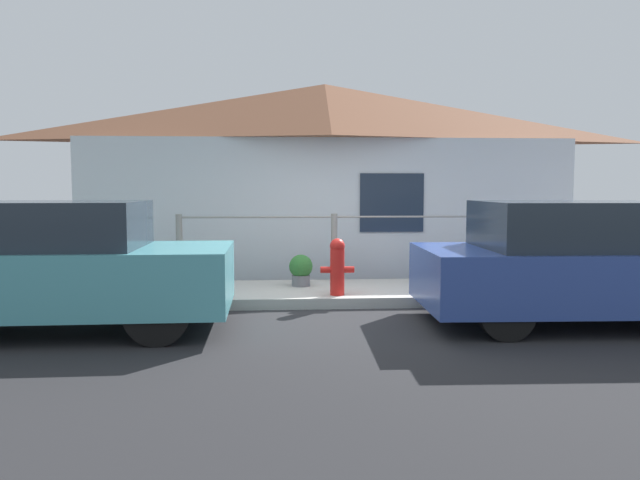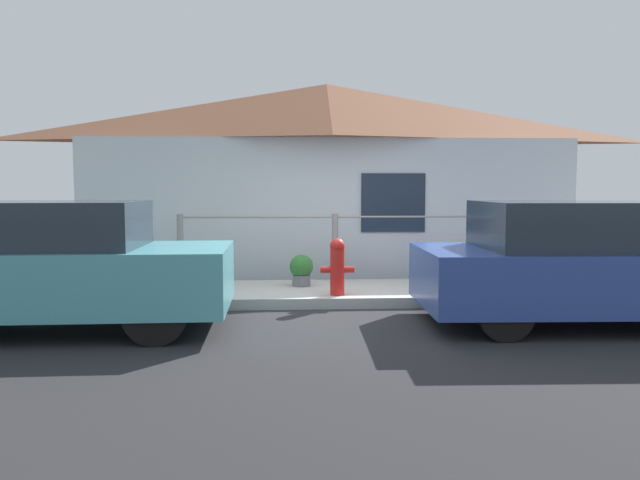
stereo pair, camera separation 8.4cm
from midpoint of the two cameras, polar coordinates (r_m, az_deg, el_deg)
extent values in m
plane|color=#262628|center=(8.32, 2.55, -6.35)|extent=(60.00, 60.00, 0.00)
cube|color=#B2AFA8|center=(9.15, 2.00, -4.86)|extent=(24.00, 1.72, 0.15)
cube|color=silver|center=(10.69, 1.19, 2.78)|extent=(8.56, 0.12, 2.46)
cube|color=#1E2838|center=(10.76, 6.93, 3.41)|extent=(1.10, 0.04, 1.00)
pyramid|color=#A36647|center=(11.80, 0.81, 11.53)|extent=(8.96, 2.20, 1.06)
cylinder|color=gray|center=(9.87, -12.40, -0.74)|extent=(0.10, 0.10, 1.06)
cylinder|color=gray|center=(9.78, 1.63, -0.68)|extent=(0.10, 0.10, 1.06)
cylinder|color=gray|center=(10.26, 15.10, -0.59)|extent=(0.10, 0.10, 1.06)
cylinder|color=gray|center=(9.74, 1.63, 2.13)|extent=(4.80, 0.03, 0.03)
cube|color=teal|center=(7.54, -22.14, -3.26)|extent=(3.71, 1.72, 0.69)
cube|color=#232D38|center=(7.53, -23.35, 1.31)|extent=(2.05, 1.49, 0.51)
cylinder|color=black|center=(8.00, -12.65, -4.47)|extent=(0.68, 0.21, 0.67)
cylinder|color=black|center=(6.62, -14.46, -6.44)|extent=(0.68, 0.21, 0.67)
cube|color=#2D4793|center=(7.98, 23.36, -3.14)|extent=(3.91, 1.88, 0.68)
cube|color=#232D38|center=(7.86, 22.49, 1.27)|extent=(2.17, 1.62, 0.55)
cylinder|color=black|center=(8.32, 13.55, -4.40)|extent=(0.60, 0.22, 0.59)
cylinder|color=black|center=(6.88, 16.89, -6.41)|extent=(0.60, 0.22, 0.59)
cylinder|color=red|center=(8.51, 1.88, -2.94)|extent=(0.20, 0.20, 0.63)
sphere|color=red|center=(8.47, 1.88, -0.55)|extent=(0.21, 0.21, 0.21)
cylinder|color=red|center=(8.50, 0.92, -2.74)|extent=(0.18, 0.09, 0.09)
cylinder|color=red|center=(8.52, 2.83, -2.72)|extent=(0.18, 0.09, 0.09)
cylinder|color=slate|center=(9.32, -1.45, -3.73)|extent=(0.27, 0.27, 0.16)
sphere|color=#2D6B2D|center=(9.29, -1.45, -2.42)|extent=(0.35, 0.35, 0.35)
camera|label=1|loc=(0.04, -89.71, 0.02)|focal=35.00mm
camera|label=2|loc=(0.04, 90.29, -0.02)|focal=35.00mm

